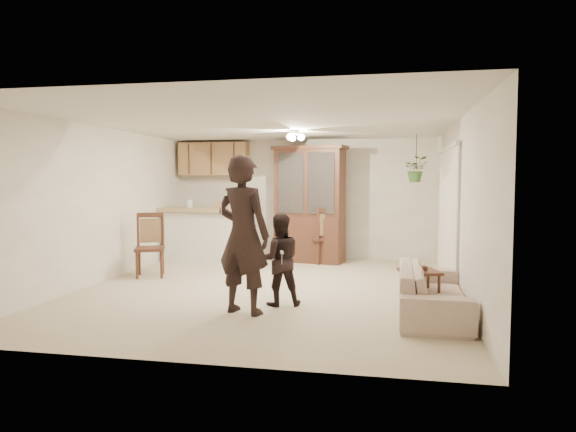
% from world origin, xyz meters
% --- Properties ---
extents(floor, '(6.50, 6.50, 0.00)m').
position_xyz_m(floor, '(0.00, 0.00, 0.00)').
color(floor, beige).
rests_on(floor, ground).
extents(ceiling, '(5.50, 6.50, 0.02)m').
position_xyz_m(ceiling, '(0.00, 0.00, 2.50)').
color(ceiling, silver).
rests_on(ceiling, wall_back).
extents(wall_back, '(5.50, 0.02, 2.50)m').
position_xyz_m(wall_back, '(0.00, 3.25, 1.25)').
color(wall_back, beige).
rests_on(wall_back, ground).
extents(wall_front, '(5.50, 0.02, 2.50)m').
position_xyz_m(wall_front, '(0.00, -3.25, 1.25)').
color(wall_front, beige).
rests_on(wall_front, ground).
extents(wall_left, '(0.02, 6.50, 2.50)m').
position_xyz_m(wall_left, '(-2.75, 0.00, 1.25)').
color(wall_left, beige).
rests_on(wall_left, ground).
extents(wall_right, '(0.02, 6.50, 2.50)m').
position_xyz_m(wall_right, '(2.75, 0.00, 1.25)').
color(wall_right, beige).
rests_on(wall_right, ground).
extents(breakfast_bar, '(1.60, 0.55, 1.00)m').
position_xyz_m(breakfast_bar, '(-1.85, 2.35, 0.50)').
color(breakfast_bar, silver).
rests_on(breakfast_bar, floor).
extents(bar_top, '(1.75, 0.70, 0.08)m').
position_xyz_m(bar_top, '(-1.85, 2.35, 1.05)').
color(bar_top, tan).
rests_on(bar_top, breakfast_bar).
extents(upper_cabinets, '(1.50, 0.34, 0.70)m').
position_xyz_m(upper_cabinets, '(-1.90, 3.07, 2.10)').
color(upper_cabinets, '#986742').
rests_on(upper_cabinets, wall_back).
extents(vertical_blinds, '(0.06, 2.30, 2.10)m').
position_xyz_m(vertical_blinds, '(2.71, 0.90, 1.10)').
color(vertical_blinds, silver).
rests_on(vertical_blinds, wall_right).
extents(ceiling_fixture, '(0.36, 0.36, 0.20)m').
position_xyz_m(ceiling_fixture, '(0.20, 1.20, 2.40)').
color(ceiling_fixture, '#F9E7BB').
rests_on(ceiling_fixture, ceiling).
extents(hanging_plant, '(0.43, 0.37, 0.48)m').
position_xyz_m(hanging_plant, '(2.30, 2.40, 1.85)').
color(hanging_plant, '#365D25').
rests_on(hanging_plant, ceiling).
extents(plant_cord, '(0.01, 0.01, 0.65)m').
position_xyz_m(plant_cord, '(2.30, 2.40, 2.17)').
color(plant_cord, black).
rests_on(plant_cord, ceiling).
extents(sofa, '(0.77, 1.89, 0.73)m').
position_xyz_m(sofa, '(2.33, -1.09, 0.37)').
color(sofa, beige).
rests_on(sofa, floor).
extents(adult, '(0.75, 0.61, 1.80)m').
position_xyz_m(adult, '(0.04, -1.47, 0.90)').
color(adult, black).
rests_on(adult, floor).
extents(child, '(0.79, 0.70, 1.35)m').
position_xyz_m(child, '(0.39, -0.98, 0.68)').
color(child, black).
rests_on(child, floor).
extents(china_hutch, '(1.56, 0.84, 2.33)m').
position_xyz_m(china_hutch, '(0.24, 2.69, 1.15)').
color(china_hutch, '#3C2115').
rests_on(china_hutch, floor).
extents(side_table, '(0.57, 0.57, 0.56)m').
position_xyz_m(side_table, '(2.19, -0.86, 0.26)').
color(side_table, '#3C2115').
rests_on(side_table, floor).
extents(chair_bar, '(0.62, 0.62, 1.09)m').
position_xyz_m(chair_bar, '(-2.18, 0.55, 0.31)').
color(chair_bar, '#3C2115').
rests_on(chair_bar, floor).
extents(chair_hutch_left, '(0.52, 0.52, 0.91)m').
position_xyz_m(chair_hutch_left, '(0.49, 2.76, 0.26)').
color(chair_hutch_left, '#3C2115').
rests_on(chair_hutch_left, floor).
extents(chair_hutch_right, '(0.69, 0.69, 1.10)m').
position_xyz_m(chair_hutch_right, '(0.50, 2.58, 0.31)').
color(chair_hutch_right, '#3C2115').
rests_on(chair_hutch_right, floor).
extents(controller_adult, '(0.10, 0.18, 0.05)m').
position_xyz_m(controller_adult, '(-0.09, -1.90, 1.50)').
color(controller_adult, white).
rests_on(controller_adult, adult).
extents(controller_child, '(0.07, 0.11, 0.03)m').
position_xyz_m(controller_child, '(0.48, -1.25, 0.74)').
color(controller_child, white).
rests_on(controller_child, child).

